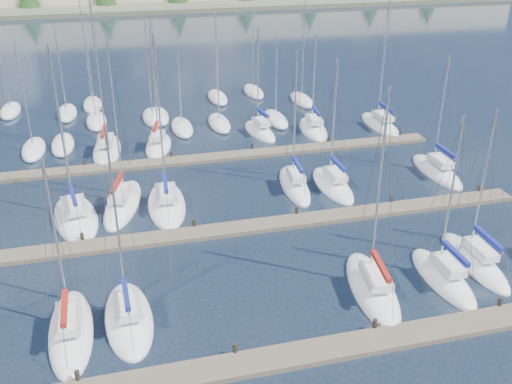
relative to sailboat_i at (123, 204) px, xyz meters
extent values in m
plane|color=#1B2737|center=(8.98, 37.81, -0.19)|extent=(400.00, 400.00, 0.00)
cube|color=#6B5E4C|center=(8.98, -20.19, -0.04)|extent=(44.00, 1.80, 0.35)
cylinder|color=#2D261C|center=(-3.02, -19.29, 0.11)|extent=(0.26, 0.26, 1.10)
cylinder|color=#2D261C|center=(4.98, -19.29, 0.11)|extent=(0.26, 0.26, 1.10)
cylinder|color=#2D261C|center=(12.98, -19.29, 0.11)|extent=(0.26, 0.26, 1.10)
cylinder|color=#2D261C|center=(20.98, -19.29, 0.11)|extent=(0.26, 0.26, 1.10)
cube|color=#6B5E4C|center=(8.98, -6.19, -0.04)|extent=(44.00, 1.80, 0.35)
cylinder|color=#2D261C|center=(-3.02, -5.29, 0.11)|extent=(0.26, 0.26, 1.10)
cylinder|color=#2D261C|center=(4.98, -5.29, 0.11)|extent=(0.26, 0.26, 1.10)
cylinder|color=#2D261C|center=(12.98, -5.29, 0.11)|extent=(0.26, 0.26, 1.10)
cylinder|color=#2D261C|center=(20.98, -5.29, 0.11)|extent=(0.26, 0.26, 1.10)
cylinder|color=#2D261C|center=(28.98, -5.29, 0.11)|extent=(0.26, 0.26, 1.10)
cube|color=#6B5E4C|center=(8.98, 7.81, -0.04)|extent=(44.00, 1.80, 0.35)
cylinder|color=#2D261C|center=(-3.02, 8.71, 0.11)|extent=(0.26, 0.26, 1.10)
cylinder|color=#2D261C|center=(4.98, 8.71, 0.11)|extent=(0.26, 0.26, 1.10)
cylinder|color=#2D261C|center=(12.98, 8.71, 0.11)|extent=(0.26, 0.26, 1.10)
cylinder|color=#2D261C|center=(20.98, 8.71, 0.11)|extent=(0.26, 0.26, 1.10)
cylinder|color=#2D261C|center=(28.98, 8.71, 0.11)|extent=(0.26, 0.26, 1.10)
ellipsoid|color=white|center=(0.01, 0.03, -0.14)|extent=(4.50, 9.15, 1.60)
cube|color=silver|center=(-0.10, -0.40, 1.16)|extent=(2.06, 3.32, 0.50)
cylinder|color=#9EA0A5|center=(0.17, 0.71, 7.15)|extent=(0.14, 0.14, 12.49)
cylinder|color=#9EA0A5|center=(-0.26, -1.08, 2.21)|extent=(0.97, 3.62, 0.10)
cube|color=maroon|center=(-0.26, -1.08, 2.33)|extent=(1.09, 3.38, 0.30)
ellipsoid|color=white|center=(3.43, -0.88, -0.14)|extent=(3.47, 8.68, 1.60)
cube|color=maroon|center=(3.43, -0.88, -0.14)|extent=(1.79, 4.17, 0.12)
cube|color=silver|center=(3.40, -1.30, 1.16)|extent=(1.81, 3.07, 0.50)
cylinder|color=#9EA0A5|center=(3.47, -0.20, 7.10)|extent=(0.14, 0.14, 12.38)
cylinder|color=#9EA0A5|center=(3.36, -1.98, 2.21)|extent=(0.31, 3.58, 0.10)
cube|color=navy|center=(3.36, -1.98, 2.33)|extent=(0.49, 3.30, 0.30)
ellipsoid|color=white|center=(15.05, 13.76, -0.14)|extent=(3.06, 7.08, 1.60)
cube|color=maroon|center=(15.05, 13.76, -0.14)|extent=(1.56, 3.41, 0.12)
cube|color=silver|center=(15.09, 13.42, 1.16)|extent=(1.53, 2.53, 0.50)
cylinder|color=#9EA0A5|center=(14.98, 14.31, 5.94)|extent=(0.14, 0.14, 10.07)
cylinder|color=#9EA0A5|center=(15.15, 12.88, 2.21)|extent=(0.43, 2.87, 0.10)
cube|color=navy|center=(15.15, 12.88, 2.33)|extent=(0.60, 2.67, 0.30)
ellipsoid|color=white|center=(20.88, 13.14, -0.14)|extent=(3.59, 7.82, 1.60)
cube|color=silver|center=(20.83, 12.76, 1.16)|extent=(1.78, 2.80, 0.50)
cylinder|color=#9EA0A5|center=(20.96, 13.74, 5.54)|extent=(0.14, 0.14, 9.27)
cylinder|color=#9EA0A5|center=(20.76, 12.16, 2.21)|extent=(0.50, 3.15, 0.10)
cube|color=navy|center=(20.76, 12.16, 2.33)|extent=(0.67, 2.93, 0.30)
ellipsoid|color=white|center=(-0.33, -14.87, -0.14)|extent=(2.97, 7.40, 1.60)
cube|color=silver|center=(-0.31, -15.23, 1.16)|extent=(1.59, 2.61, 0.50)
cylinder|color=#9EA0A5|center=(-0.34, -14.28, 6.17)|extent=(0.14, 0.14, 10.53)
cylinder|color=#9EA0A5|center=(-0.29, -15.82, 2.21)|extent=(0.20, 3.07, 0.10)
cube|color=navy|center=(-0.29, -15.82, 2.33)|extent=(0.39, 2.83, 0.30)
ellipsoid|color=white|center=(-3.62, -1.36, -0.14)|extent=(4.34, 8.77, 1.60)
cube|color=black|center=(-3.62, -1.36, -0.14)|extent=(2.21, 4.23, 0.12)
cube|color=silver|center=(-3.56, -1.78, 1.16)|extent=(2.16, 3.16, 0.50)
cylinder|color=#9EA0A5|center=(-3.72, -0.70, 7.00)|extent=(0.14, 0.14, 12.18)
cylinder|color=#9EA0A5|center=(-3.47, -2.44, 2.21)|extent=(0.59, 3.51, 0.10)
cube|color=navy|center=(-3.47, -2.44, 2.33)|extent=(0.75, 3.26, 0.30)
ellipsoid|color=white|center=(14.55, -15.63, -0.14)|extent=(3.81, 8.58, 1.60)
cube|color=maroon|center=(14.55, -15.63, -0.14)|extent=(1.93, 4.13, 0.12)
cube|color=silver|center=(14.49, -16.04, 1.16)|extent=(1.84, 3.08, 0.50)
cylinder|color=#9EA0A5|center=(14.65, -14.97, 6.76)|extent=(0.14, 0.14, 11.71)
cylinder|color=#9EA0A5|center=(14.39, -16.69, 2.21)|extent=(0.63, 3.45, 0.10)
cube|color=maroon|center=(14.39, -16.69, 2.33)|extent=(0.78, 3.21, 0.30)
ellipsoid|color=white|center=(17.68, -0.86, -0.14)|extent=(2.52, 7.56, 1.60)
cube|color=black|center=(17.68, -0.86, -0.14)|extent=(1.31, 3.63, 0.12)
cube|color=silver|center=(17.68, -1.24, 1.16)|extent=(1.37, 2.65, 0.50)
cylinder|color=#9EA0A5|center=(17.69, -0.26, 5.80)|extent=(0.14, 0.14, 9.78)
cylinder|color=#9EA0A5|center=(17.68, -1.84, 2.21)|extent=(0.12, 3.17, 0.10)
cube|color=navy|center=(17.68, -1.84, 2.33)|extent=(0.32, 2.91, 0.30)
ellipsoid|color=white|center=(28.51, 12.44, -0.14)|extent=(2.65, 8.65, 1.60)
cube|color=maroon|center=(28.51, 12.44, -0.14)|extent=(1.37, 4.15, 0.12)
cube|color=silver|center=(28.51, 12.01, 1.16)|extent=(1.43, 3.03, 0.50)
cylinder|color=#9EA0A5|center=(28.52, 13.13, 7.01)|extent=(0.14, 0.14, 12.20)
cylinder|color=#9EA0A5|center=(28.50, 11.32, 2.21)|extent=(0.16, 3.62, 0.10)
cube|color=navy|center=(28.50, 11.32, 2.33)|extent=(0.35, 3.33, 0.30)
ellipsoid|color=white|center=(22.48, -14.51, -0.14)|extent=(2.48, 7.81, 1.60)
cube|color=black|center=(22.48, -14.51, -0.14)|extent=(1.27, 3.75, 0.12)
cube|color=silver|center=(22.46, -14.90, 1.16)|extent=(1.30, 2.75, 0.50)
cylinder|color=#9EA0A5|center=(22.50, -13.89, 5.63)|extent=(0.14, 0.14, 9.45)
cylinder|color=#9EA0A5|center=(22.44, -15.51, 2.21)|extent=(0.23, 3.25, 0.10)
cube|color=navy|center=(22.44, -15.51, 2.33)|extent=(0.42, 3.00, 0.30)
ellipsoid|color=white|center=(4.07, 12.24, -0.14)|extent=(3.85, 7.11, 1.60)
cube|color=black|center=(4.07, 12.24, -0.14)|extent=(1.95, 3.43, 0.12)
cube|color=silver|center=(4.00, 11.91, 1.16)|extent=(1.83, 2.59, 0.50)
cylinder|color=#9EA0A5|center=(4.19, 12.77, 6.41)|extent=(0.14, 0.14, 11.01)
cylinder|color=#9EA0A5|center=(3.88, 11.38, 2.21)|extent=(0.71, 2.78, 0.10)
cube|color=maroon|center=(3.88, 11.38, 2.33)|extent=(0.86, 2.61, 0.30)
ellipsoid|color=white|center=(27.91, -0.46, -0.14)|extent=(2.71, 8.04, 1.60)
cube|color=maroon|center=(27.91, -0.46, -0.14)|extent=(1.40, 3.86, 0.12)
cube|color=silver|center=(27.90, -0.86, 1.16)|extent=(1.44, 2.83, 0.50)
cylinder|color=#9EA0A5|center=(27.93, 0.17, 5.62)|extent=(0.14, 0.14, 9.42)
cylinder|color=#9EA0A5|center=(27.88, -1.50, 2.21)|extent=(0.20, 3.35, 0.10)
cube|color=navy|center=(27.88, -1.50, 2.33)|extent=(0.40, 3.09, 0.30)
ellipsoid|color=white|center=(-3.51, -15.20, -0.14)|extent=(2.54, 7.93, 1.60)
cube|color=black|center=(-3.51, -15.20, -0.14)|extent=(1.32, 3.81, 0.12)
cube|color=silver|center=(-3.51, -15.60, 1.16)|extent=(1.38, 2.78, 0.50)
cylinder|color=#9EA0A5|center=(-3.52, -14.57, 5.53)|extent=(0.14, 0.14, 9.24)
cylinder|color=#9EA0A5|center=(-3.50, -16.23, 2.21)|extent=(0.14, 3.32, 0.10)
cube|color=maroon|center=(-3.50, -16.23, 2.33)|extent=(0.34, 3.05, 0.30)
ellipsoid|color=white|center=(-0.98, 12.36, -0.14)|extent=(3.40, 8.98, 1.60)
cube|color=black|center=(-0.98, 12.36, -0.14)|extent=(1.74, 4.32, 0.12)
cube|color=silver|center=(-1.02, 11.92, 1.16)|extent=(1.72, 3.19, 0.50)
cylinder|color=#9EA0A5|center=(-0.92, 13.06, 7.82)|extent=(0.14, 0.14, 13.82)
cylinder|color=#9EA0A5|center=(-1.08, 11.22, 2.21)|extent=(0.42, 3.68, 0.10)
cube|color=maroon|center=(-1.08, 11.22, 2.33)|extent=(0.59, 3.41, 0.30)
ellipsoid|color=white|center=(19.43, -15.69, -0.14)|extent=(2.43, 7.14, 1.60)
cube|color=silver|center=(19.42, -16.04, 1.16)|extent=(1.31, 2.51, 0.50)
cylinder|color=#9EA0A5|center=(19.44, -15.12, 5.77)|extent=(0.14, 0.14, 9.72)
cylinder|color=#9EA0A5|center=(19.41, -16.61, 2.21)|extent=(0.16, 2.98, 0.10)
cube|color=navy|center=(19.41, -16.61, 2.33)|extent=(0.36, 2.75, 0.30)
ellipsoid|color=white|center=(14.47, -0.12, -0.14)|extent=(2.91, 8.10, 1.60)
cube|color=silver|center=(14.43, -0.51, 1.16)|extent=(1.45, 2.88, 0.50)
cylinder|color=#9EA0A5|center=(14.53, 0.51, 6.10)|extent=(0.14, 0.14, 10.38)
cylinder|color=#9EA0A5|center=(14.37, -1.14, 2.21)|extent=(0.42, 3.32, 0.10)
cube|color=navy|center=(14.37, -1.14, 2.33)|extent=(0.60, 3.08, 0.30)
cylinder|color=#9EA0A5|center=(-11.77, 27.70, 6.31)|extent=(0.12, 0.12, 11.20)
ellipsoid|color=white|center=(-11.77, 27.70, 0.06)|extent=(2.20, 6.40, 1.40)
cylinder|color=#9EA0A5|center=(5.04, 21.26, 5.78)|extent=(0.12, 0.12, 10.14)
ellipsoid|color=white|center=(5.04, 21.26, 0.06)|extent=(2.20, 6.40, 1.40)
cylinder|color=#9EA0A5|center=(4.30, 21.05, 5.95)|extent=(0.12, 0.12, 10.49)
ellipsoid|color=white|center=(4.30, 21.05, 0.06)|extent=(2.20, 6.40, 1.40)
cylinder|color=#9EA0A5|center=(18.05, 28.34, 5.74)|extent=(0.12, 0.12, 10.06)
ellipsoid|color=white|center=(18.05, 28.34, 0.06)|extent=(2.20, 6.40, 1.40)
cylinder|color=#9EA0A5|center=(-5.25, 25.14, 5.40)|extent=(0.12, 0.12, 9.39)
ellipsoid|color=white|center=(-5.25, 25.14, 0.06)|extent=(2.20, 6.40, 1.40)
cylinder|color=#9EA0A5|center=(-7.99, 14.00, 5.64)|extent=(0.12, 0.12, 9.85)
ellipsoid|color=white|center=(-7.99, 14.00, 0.06)|extent=(2.20, 6.40, 1.40)
cylinder|color=#9EA0A5|center=(-5.25, 14.64, 5.36)|extent=(0.12, 0.12, 9.30)
ellipsoid|color=white|center=(-5.25, 14.64, 0.06)|extent=(2.20, 6.40, 1.40)
cylinder|color=#9EA0A5|center=(22.95, 23.22, 6.55)|extent=(0.12, 0.12, 11.68)
ellipsoid|color=white|center=(22.95, 23.22, 0.06)|extent=(2.20, 6.40, 1.40)
cylinder|color=#9EA0A5|center=(11.29, 17.13, 5.59)|extent=(0.12, 0.12, 9.76)
ellipsoid|color=white|center=(11.29, 17.13, 0.06)|extent=(2.20, 6.40, 1.40)
cylinder|color=#9EA0A5|center=(-2.36, 27.72, 6.68)|extent=(0.12, 0.12, 11.95)
ellipsoid|color=white|center=(-2.36, 27.72, 0.06)|extent=(2.20, 6.40, 1.40)
cylinder|color=#9EA0A5|center=(17.74, 16.87, 4.94)|extent=(0.12, 0.12, 8.46)
ellipsoid|color=white|center=(17.74, 16.87, 0.06)|extent=(2.20, 6.40, 1.40)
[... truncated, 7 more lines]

